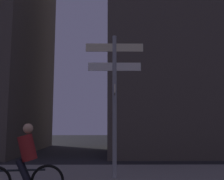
{
  "coord_description": "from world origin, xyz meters",
  "views": [
    {
      "loc": [
        1.01,
        -0.97,
        1.58
      ],
      "look_at": [
        1.1,
        6.97,
        2.63
      ],
      "focal_mm": 42.13,
      "sensor_mm": 36.0,
      "label": 1
    }
  ],
  "objects": [
    {
      "name": "cyclist",
      "position": [
        -0.82,
        4.89,
        0.75
      ],
      "size": [
        1.81,
        0.38,
        1.61
      ],
      "color": "black",
      "rests_on": "ground_plane"
    },
    {
      "name": "signpost",
      "position": [
        1.17,
        6.51,
        2.56
      ],
      "size": [
        1.69,
        1.14,
        4.04
      ],
      "color": "gray",
      "rests_on": "sidewalk_kerb"
    },
    {
      "name": "sidewalk_kerb",
      "position": [
        0.0,
        7.26,
        0.07
      ],
      "size": [
        40.0,
        3.19,
        0.14
      ],
      "primitive_type": "cube",
      "color": "gray",
      "rests_on": "ground_plane"
    },
    {
      "name": "building_right_block",
      "position": [
        7.57,
        15.51,
        8.49
      ],
      "size": [
        13.26,
        9.39,
        16.97
      ],
      "color": "#4C443D",
      "rests_on": "ground_plane"
    }
  ]
}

